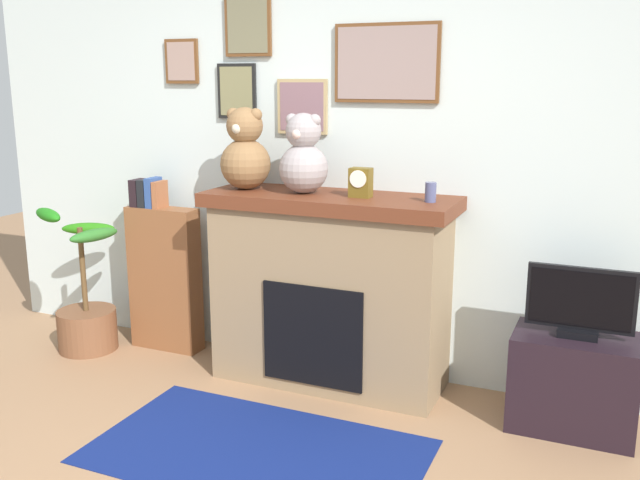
{
  "coord_description": "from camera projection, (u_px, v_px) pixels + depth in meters",
  "views": [
    {
      "loc": [
        1.65,
        -2.04,
        1.82
      ],
      "look_at": [
        0.02,
        1.69,
        0.88
      ],
      "focal_mm": 39.43,
      "sensor_mm": 36.0,
      "label": 1
    }
  ],
  "objects": [
    {
      "name": "back_wall",
      "position": [
        336.0,
        163.0,
        4.36
      ],
      "size": [
        5.2,
        0.15,
        2.6
      ],
      "color": "silver",
      "rests_on": "ground_plane"
    },
    {
      "name": "fireplace",
      "position": [
        330.0,
        289.0,
        4.21
      ],
      "size": [
        1.49,
        0.57,
        1.16
      ],
      "color": "#8C7353",
      "rests_on": "ground_plane"
    },
    {
      "name": "bookshelf",
      "position": [
        164.0,
        274.0,
        4.75
      ],
      "size": [
        0.5,
        0.16,
        1.18
      ],
      "color": "brown",
      "rests_on": "ground_plane"
    },
    {
      "name": "potted_plant",
      "position": [
        86.0,
        312.0,
        4.78
      ],
      "size": [
        0.51,
        0.6,
        1.0
      ],
      "color": "brown",
      "rests_on": "ground_plane"
    },
    {
      "name": "tv_stand",
      "position": [
        573.0,
        382.0,
        3.69
      ],
      "size": [
        0.63,
        0.4,
        0.52
      ],
      "primitive_type": "cube",
      "color": "black",
      "rests_on": "ground_plane"
    },
    {
      "name": "television",
      "position": [
        580.0,
        304.0,
        3.59
      ],
      "size": [
        0.54,
        0.14,
        0.37
      ],
      "color": "black",
      "rests_on": "tv_stand"
    },
    {
      "name": "area_rug",
      "position": [
        257.0,
        451.0,
        3.5
      ],
      "size": [
        1.65,
        0.95,
        0.01
      ],
      "primitive_type": "cube",
      "color": "navy",
      "rests_on": "ground_plane"
    },
    {
      "name": "candle_jar",
      "position": [
        431.0,
        192.0,
        3.82
      ],
      "size": [
        0.06,
        0.06,
        0.11
      ],
      "primitive_type": "cylinder",
      "color": "#4C517A",
      "rests_on": "fireplace"
    },
    {
      "name": "mantel_clock",
      "position": [
        361.0,
        182.0,
        3.97
      ],
      "size": [
        0.12,
        0.09,
        0.17
      ],
      "color": "brown",
      "rests_on": "fireplace"
    },
    {
      "name": "teddy_bear_tan",
      "position": [
        245.0,
        153.0,
        4.22
      ],
      "size": [
        0.31,
        0.31,
        0.49
      ],
      "color": "olive",
      "rests_on": "fireplace"
    },
    {
      "name": "teddy_bear_brown",
      "position": [
        304.0,
        157.0,
        4.08
      ],
      "size": [
        0.29,
        0.29,
        0.47
      ],
      "color": "#9B9192",
      "rests_on": "fireplace"
    }
  ]
}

